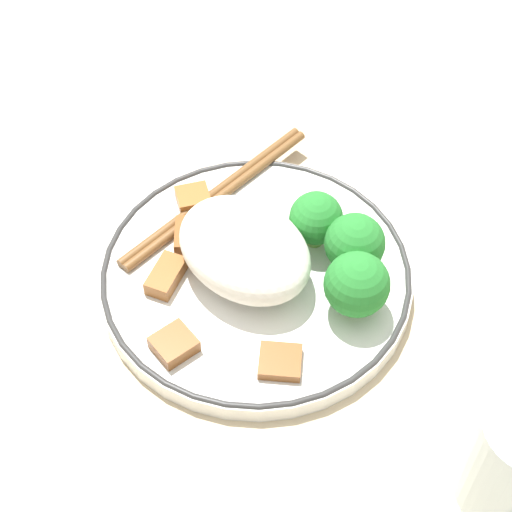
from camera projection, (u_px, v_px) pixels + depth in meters
name	position (u px, v px, depth m)	size (l,w,h in m)	color
ground_plane	(256.00, 283.00, 0.71)	(3.00, 3.00, 0.00)	#C6B28E
plate	(256.00, 276.00, 0.70)	(0.26, 0.26, 0.02)	white
rice_mound	(244.00, 249.00, 0.67)	(0.12, 0.09, 0.06)	white
broccoli_back_left	(357.00, 285.00, 0.65)	(0.05, 0.05, 0.06)	#7FB756
broccoli_back_center	(355.00, 244.00, 0.67)	(0.05, 0.05, 0.06)	#7FB756
broccoli_back_right	(316.00, 219.00, 0.69)	(0.04, 0.04, 0.05)	#7FB756
meat_near_front	(245.00, 233.00, 0.71)	(0.05, 0.04, 0.01)	brown
meat_near_left	(280.00, 362.00, 0.64)	(0.04, 0.04, 0.01)	brown
meat_near_right	(166.00, 276.00, 0.68)	(0.03, 0.04, 0.01)	brown
meat_near_back	(193.00, 236.00, 0.71)	(0.05, 0.05, 0.01)	brown
meat_on_rice_edge	(174.00, 344.00, 0.64)	(0.03, 0.03, 0.01)	brown
meat_mid_left	(193.00, 199.00, 0.74)	(0.04, 0.04, 0.01)	#995B28
chopsticks	(216.00, 195.00, 0.74)	(0.02, 0.22, 0.01)	brown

